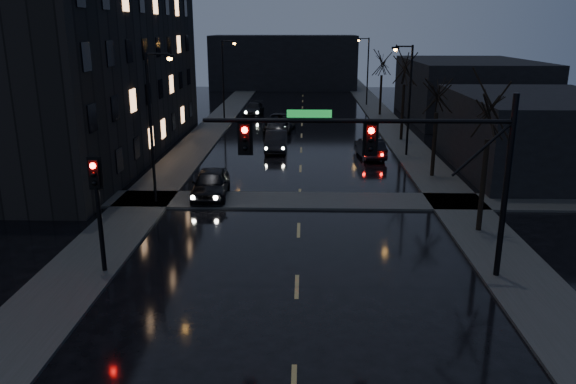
# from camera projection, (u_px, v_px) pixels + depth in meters

# --- Properties ---
(sidewalk_left) EXTENTS (3.00, 140.00, 0.12)m
(sidewalk_left) POSITION_uv_depth(u_px,v_px,m) (200.00, 141.00, 46.80)
(sidewalk_left) COLOR #2D2D2B
(sidewalk_left) RESTS_ON ground
(sidewalk_right) EXTENTS (3.00, 140.00, 0.12)m
(sidewalk_right) POSITION_uv_depth(u_px,v_px,m) (404.00, 142.00, 46.33)
(sidewalk_right) COLOR #2D2D2B
(sidewalk_right) RESTS_ON ground
(sidewalk_cross) EXTENTS (40.00, 3.00, 0.12)m
(sidewalk_cross) POSITION_uv_depth(u_px,v_px,m) (299.00, 201.00, 30.75)
(sidewalk_cross) COLOR #2D2D2B
(sidewalk_cross) RESTS_ON ground
(apartment_block) EXTENTS (12.00, 30.00, 12.00)m
(apartment_block) POSITION_uv_depth(u_px,v_px,m) (74.00, 73.00, 40.56)
(apartment_block) COLOR black
(apartment_block) RESTS_ON ground
(commercial_right_near) EXTENTS (10.00, 14.00, 5.00)m
(commercial_right_near) POSITION_uv_depth(u_px,v_px,m) (537.00, 133.00, 36.82)
(commercial_right_near) COLOR black
(commercial_right_near) RESTS_ON ground
(commercial_right_far) EXTENTS (12.00, 18.00, 6.00)m
(commercial_right_far) POSITION_uv_depth(u_px,v_px,m) (467.00, 90.00, 57.73)
(commercial_right_far) COLOR black
(commercial_right_far) RESTS_ON ground
(far_block) EXTENTS (22.00, 10.00, 8.00)m
(far_block) POSITION_uv_depth(u_px,v_px,m) (284.00, 62.00, 86.77)
(far_block) COLOR black
(far_block) RESTS_ON ground
(signal_mast) EXTENTS (11.11, 0.41, 7.00)m
(signal_mast) POSITION_uv_depth(u_px,v_px,m) (405.00, 152.00, 20.17)
(signal_mast) COLOR black
(signal_mast) RESTS_ON ground
(signal_pole_left) EXTENTS (0.35, 0.41, 4.53)m
(signal_pole_left) POSITION_uv_depth(u_px,v_px,m) (98.00, 199.00, 21.01)
(signal_pole_left) COLOR black
(signal_pole_left) RESTS_ON ground
(tree_near) EXTENTS (3.52, 3.52, 8.08)m
(tree_near) POSITION_uv_depth(u_px,v_px,m) (492.00, 98.00, 24.46)
(tree_near) COLOR black
(tree_near) RESTS_ON ground
(tree_mid_a) EXTENTS (3.30, 3.30, 7.58)m
(tree_mid_a) POSITION_uv_depth(u_px,v_px,m) (439.00, 85.00, 34.16)
(tree_mid_a) COLOR black
(tree_mid_a) RESTS_ON ground
(tree_mid_b) EXTENTS (3.74, 3.74, 8.59)m
(tree_mid_b) POSITION_uv_depth(u_px,v_px,m) (406.00, 60.00, 45.44)
(tree_mid_b) COLOR black
(tree_mid_b) RESTS_ON ground
(tree_far) EXTENTS (3.43, 3.43, 7.88)m
(tree_far) POSITION_uv_depth(u_px,v_px,m) (382.00, 58.00, 59.02)
(tree_far) COLOR black
(tree_far) RESTS_ON ground
(streetlight_l_near) EXTENTS (1.53, 0.28, 8.00)m
(streetlight_l_near) POSITION_uv_depth(u_px,v_px,m) (154.00, 116.00, 29.15)
(streetlight_l_near) COLOR black
(streetlight_l_near) RESTS_ON ground
(streetlight_l_far) EXTENTS (1.53, 0.28, 8.00)m
(streetlight_l_far) POSITION_uv_depth(u_px,v_px,m) (225.00, 74.00, 55.04)
(streetlight_l_far) COLOR black
(streetlight_l_far) RESTS_ON ground
(streetlight_r_mid) EXTENTS (1.53, 0.28, 8.00)m
(streetlight_r_mid) POSITION_uv_depth(u_px,v_px,m) (407.00, 91.00, 40.23)
(streetlight_r_mid) COLOR black
(streetlight_r_mid) RESTS_ON ground
(streetlight_r_far) EXTENTS (1.53, 0.28, 8.00)m
(streetlight_r_far) POSITION_uv_depth(u_px,v_px,m) (366.00, 66.00, 67.08)
(streetlight_r_far) COLOR black
(streetlight_r_far) RESTS_ON ground
(oncoming_car_a) EXTENTS (2.09, 4.78, 1.60)m
(oncoming_car_a) POSITION_uv_depth(u_px,v_px,m) (211.00, 184.00, 31.32)
(oncoming_car_a) COLOR black
(oncoming_car_a) RESTS_ON ground
(oncoming_car_b) EXTENTS (1.66, 4.66, 1.53)m
(oncoming_car_b) POSITION_uv_depth(u_px,v_px,m) (276.00, 141.00, 43.17)
(oncoming_car_b) COLOR black
(oncoming_car_b) RESTS_ON ground
(oncoming_car_c) EXTENTS (3.10, 5.77, 1.54)m
(oncoming_car_c) POSITION_uv_depth(u_px,v_px,m) (279.00, 122.00, 51.82)
(oncoming_car_c) COLOR black
(oncoming_car_c) RESTS_ON ground
(oncoming_car_d) EXTENTS (2.20, 4.89, 1.39)m
(oncoming_car_d) POSITION_uv_depth(u_px,v_px,m) (253.00, 109.00, 60.54)
(oncoming_car_d) COLOR black
(oncoming_car_d) RESTS_ON ground
(lead_car) EXTENTS (2.05, 4.57, 1.45)m
(lead_car) POSITION_uv_depth(u_px,v_px,m) (370.00, 148.00, 40.95)
(lead_car) COLOR black
(lead_car) RESTS_ON ground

